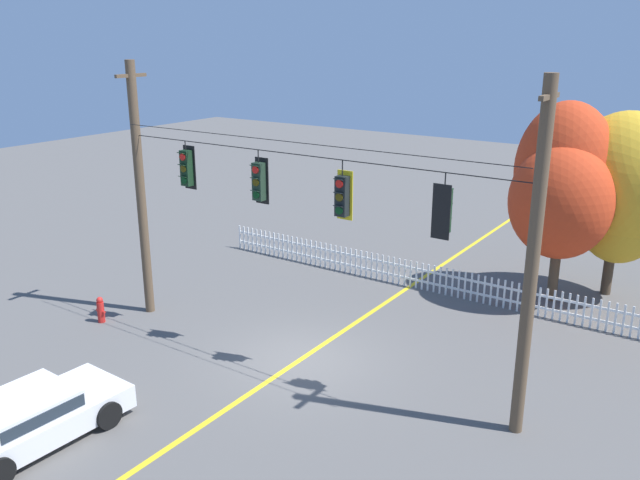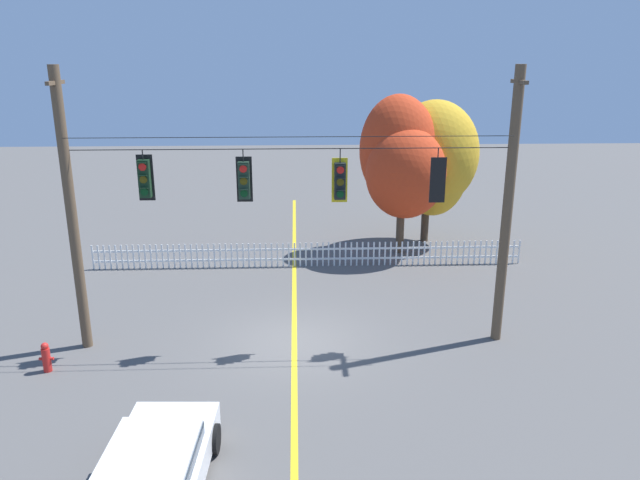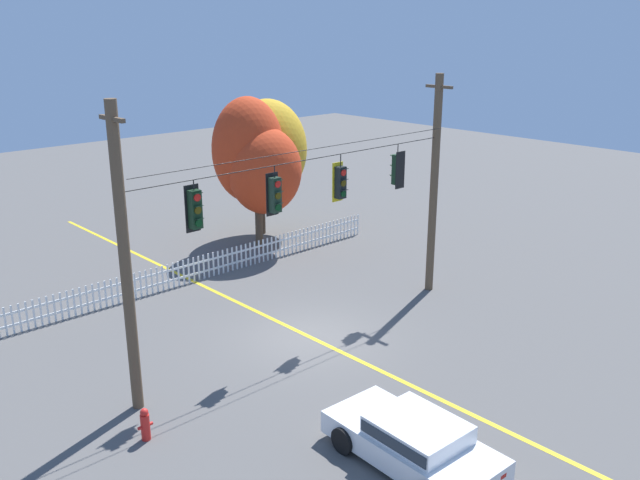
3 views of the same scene
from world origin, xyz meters
TOP-DOWN VIEW (x-y plane):
  - ground at (0.00, 0.00)m, footprint 80.00×80.00m
  - lane_centerline_stripe at (0.00, 0.00)m, footprint 0.16×36.00m
  - signal_support_span at (0.00, -0.00)m, footprint 12.28×1.10m
  - traffic_signal_westbound_side at (-3.95, 0.01)m, footprint 0.43×0.38m
  - traffic_signal_northbound_primary at (-1.30, 0.01)m, footprint 0.43×0.38m
  - traffic_signal_northbound_secondary at (1.30, 0.01)m, footprint 0.43×0.38m
  - traffic_signal_southbound_primary at (3.95, -0.01)m, footprint 0.43×0.38m
  - white_picket_fence at (0.58, 6.63)m, footprint 16.97×0.06m
  - autumn_maple_near_fence at (4.43, 8.29)m, footprint 3.43×3.80m
  - autumn_maple_mid at (6.05, 9.51)m, footprint 3.84×3.32m
  - parked_car at (-2.66, -6.39)m, footprint 2.15×4.20m
  - fire_hydrant at (-6.58, -1.45)m, footprint 0.38×0.22m

SIDE VIEW (x-z plane):
  - ground at x=0.00m, z-range 0.00..0.00m
  - lane_centerline_stripe at x=0.00m, z-range 0.00..0.01m
  - fire_hydrant at x=-6.58m, z-range -0.01..0.82m
  - white_picket_fence at x=0.58m, z-range 0.00..0.98m
  - parked_car at x=-2.66m, z-range 0.03..1.18m
  - autumn_maple_mid at x=6.05m, z-range 0.58..6.87m
  - autumn_maple_near_fence at x=4.43m, z-range 0.64..7.22m
  - signal_support_span at x=0.00m, z-range 0.07..7.93m
  - traffic_signal_northbound_secondary at x=1.30m, z-range 4.05..5.55m
  - traffic_signal_southbound_primary at x=3.95m, z-range 4.10..5.57m
  - traffic_signal_northbound_primary at x=-1.30m, z-range 4.11..5.58m
  - traffic_signal_westbound_side at x=-3.95m, z-range 4.21..5.62m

